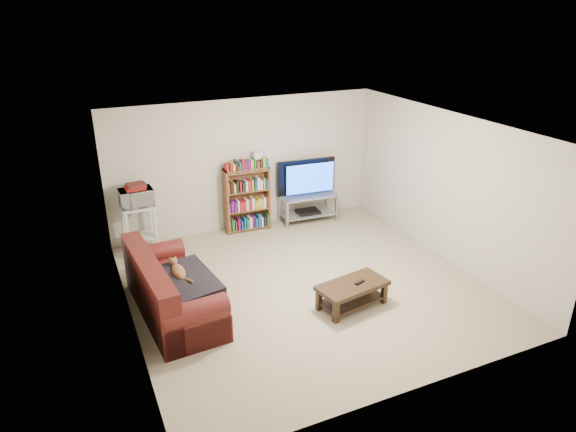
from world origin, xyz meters
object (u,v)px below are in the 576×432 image
coffee_table (352,290)px  sofa (168,294)px  tv_stand (308,203)px  bookshelf (247,198)px

coffee_table → sofa: bearing=150.2°
tv_stand → bookshelf: bookshelf is taller
coffee_table → tv_stand: size_ratio=0.96×
tv_stand → bookshelf: (-1.20, 0.09, 0.26)m
coffee_table → tv_stand: 3.08m
sofa → tv_stand: sofa is taller
sofa → tv_stand: size_ratio=1.88×
sofa → tv_stand: (3.14, 2.11, 0.06)m
sofa → coffee_table: 2.51m
bookshelf → coffee_table: bearing=-80.7°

